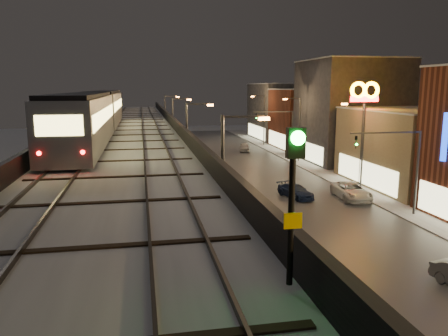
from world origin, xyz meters
TOP-DOWN VIEW (x-y plane):
  - road_surface at (7.50, 35.00)m, footprint 17.00×120.00m
  - sidewalk_right at (17.50, 35.00)m, footprint 4.00×120.00m
  - under_viaduct_pavement at (-6.00, 35.00)m, footprint 11.00×120.00m
  - elevated_viaduct at (-6.00, 31.84)m, footprint 9.00×100.00m
  - viaduct_trackbed at (-6.01, 31.97)m, footprint 8.40×100.00m
  - viaduct_parapet_streetside at (-1.65, 32.00)m, footprint 0.30×100.00m
  - viaduct_parapet_far at (-10.35, 32.00)m, footprint 0.30×100.00m
  - building_c at (23.99, 32.00)m, footprint 12.20×15.20m
  - building_d at (23.99, 48.00)m, footprint 12.20×13.20m
  - building_e at (23.99, 62.00)m, footprint 12.20×12.20m
  - building_f at (23.99, 76.00)m, footprint 12.20×16.20m
  - streetlight_left_1 at (-0.43, 13.00)m, footprint 2.57×0.28m
  - streetlight_left_2 at (-0.43, 31.00)m, footprint 2.57×0.28m
  - streetlight_right_2 at (16.73, 31.00)m, footprint 2.56×0.28m
  - streetlight_left_3 at (-0.43, 49.00)m, footprint 2.57×0.28m
  - streetlight_right_3 at (16.73, 49.00)m, footprint 2.56×0.28m
  - streetlight_left_4 at (-0.43, 67.00)m, footprint 2.57×0.28m
  - streetlight_right_4 at (16.73, 67.00)m, footprint 2.56×0.28m
  - traffic_light_rig_a at (15.84, 22.00)m, footprint 6.10×0.34m
  - traffic_light_rig_b at (15.84, 52.00)m, footprint 6.10×0.34m
  - subway_train at (-8.50, 29.13)m, footprint 2.85×34.86m
  - rail_signal at (-2.10, -1.64)m, footprint 0.35×0.43m
  - car_near_white at (3.42, 17.88)m, footprint 1.96×4.17m
  - car_mid_silver at (1.53, 21.23)m, footprint 2.12×4.56m
  - car_far_white at (1.13, 58.96)m, footprint 2.28×3.90m
  - car_onc_dark at (14.35, 27.74)m, footprint 3.10×5.76m
  - car_onc_white at (9.38, 29.23)m, footprint 2.93×4.68m
  - car_onc_red at (11.70, 59.79)m, footprint 2.34×4.22m
  - sign_mcdonalds at (18.00, 33.08)m, footprint 3.25×0.42m

SIDE VIEW (x-z plane):
  - road_surface at x=7.50m, z-range 0.00..0.06m
  - under_viaduct_pavement at x=-6.00m, z-range 0.00..0.06m
  - sidewalk_right at x=17.50m, z-range 0.00..0.14m
  - car_far_white at x=1.13m, z-range 0.00..1.24m
  - car_onc_white at x=9.38m, z-range 0.00..1.26m
  - car_mid_silver at x=1.53m, z-range 0.00..1.26m
  - car_near_white at x=3.42m, z-range 0.00..1.32m
  - car_onc_red at x=11.70m, z-range 0.00..1.36m
  - car_onc_dark at x=14.35m, z-range 0.00..1.54m
  - building_c at x=23.99m, z-range 0.00..8.16m
  - traffic_light_rig_a at x=15.84m, z-range 1.00..8.00m
  - traffic_light_rig_b at x=15.84m, z-range 1.00..8.00m
  - building_e at x=23.99m, z-range 0.00..10.16m
  - streetlight_left_1 at x=-0.43m, z-range 0.74..9.74m
  - streetlight_left_2 at x=-0.43m, z-range 0.74..9.74m
  - streetlight_right_2 at x=16.73m, z-range 0.74..9.74m
  - streetlight_left_3 at x=-0.43m, z-range 0.74..9.74m
  - streetlight_right_3 at x=16.73m, z-range 0.74..9.74m
  - streetlight_left_4 at x=-0.43m, z-range 0.74..9.74m
  - streetlight_right_4 at x=16.73m, z-range 0.74..9.74m
  - building_f at x=23.99m, z-range 0.00..11.16m
  - elevated_viaduct at x=-6.00m, z-range 2.47..8.77m
  - viaduct_trackbed at x=-6.01m, z-range 6.23..6.55m
  - viaduct_parapet_streetside at x=-1.65m, z-range 6.30..7.40m
  - viaduct_parapet_far at x=-10.35m, z-range 6.30..7.40m
  - building_d at x=23.99m, z-range 0.00..14.16m
  - subway_train at x=-8.50m, z-range 6.61..10.01m
  - rail_signal at x=-2.10m, z-range 7.26..10.33m
  - sign_mcdonalds at x=18.00m, z-range 3.58..14.57m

